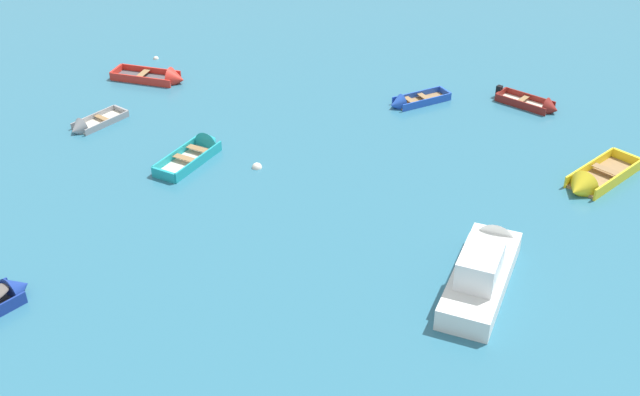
{
  "coord_description": "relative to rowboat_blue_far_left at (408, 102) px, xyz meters",
  "views": [
    {
      "loc": [
        5.37,
        -7.79,
        18.44
      ],
      "look_at": [
        0.0,
        20.54,
        0.15
      ],
      "focal_mm": 44.54,
      "sensor_mm": 36.0,
      "label": 1
    }
  ],
  "objects": [
    {
      "name": "rowboat_blue_far_left",
      "position": [
        0.0,
        0.0,
        0.0
      ],
      "size": [
        3.39,
        2.99,
        0.99
      ],
      "color": "#99754C",
      "rests_on": "ground_plane"
    },
    {
      "name": "rowboat_red_midfield_right",
      "position": [
        -13.85,
        0.52,
        0.02
      ],
      "size": [
        4.4,
        1.81,
        1.29
      ],
      "color": "#4C4C51",
      "rests_on": "ground_plane"
    },
    {
      "name": "rowboat_yellow_outer_left",
      "position": [
        8.69,
        -6.84,
        0.06
      ],
      "size": [
        3.86,
        4.53,
        1.39
      ],
      "color": "#99754C",
      "rests_on": "ground_plane"
    },
    {
      "name": "rowboat_maroon_far_back",
      "position": [
        6.77,
        0.86,
        0.01
      ],
      "size": [
        3.46,
        2.59,
        1.06
      ],
      "color": "beige",
      "rests_on": "ground_plane"
    },
    {
      "name": "motor_launch_white_near_right",
      "position": [
        4.13,
        -14.48,
        0.47
      ],
      "size": [
        3.04,
        6.67,
        2.32
      ],
      "color": "white",
      "rests_on": "ground_plane"
    },
    {
      "name": "rowboat_grey_near_camera",
      "position": [
        -15.62,
        -5.74,
        -0.03
      ],
      "size": [
        2.42,
        3.32,
        1.06
      ],
      "color": "beige",
      "rests_on": "ground_plane"
    },
    {
      "name": "rowboat_turquoise_cluster_outer",
      "position": [
        -9.21,
        -7.09,
        0.04
      ],
      "size": [
        2.51,
        4.28,
        1.26
      ],
      "color": "beige",
      "rests_on": "ground_plane"
    },
    {
      "name": "mooring_buoy_trailing",
      "position": [
        -6.24,
        -7.89,
        -0.18
      ],
      "size": [
        0.47,
        0.47,
        0.47
      ],
      "primitive_type": "sphere",
      "color": "silver",
      "rests_on": "ground_plane"
    },
    {
      "name": "mooring_buoy_central",
      "position": [
        -15.49,
        3.6,
        -0.18
      ],
      "size": [
        0.32,
        0.32,
        0.32
      ],
      "primitive_type": "sphere",
      "color": "silver",
      "rests_on": "ground_plane"
    }
  ]
}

